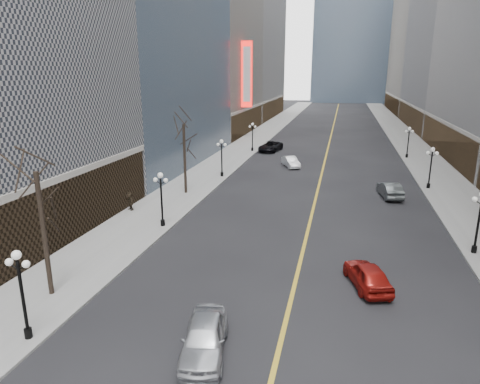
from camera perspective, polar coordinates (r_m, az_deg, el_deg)
The scene contains 21 objects.
sidewalk_east at distance 73.02m, azimuth 22.64°, elevation 4.74°, with size 6.00×230.00×0.15m, color gray.
sidewalk_west at distance 73.88m, azimuth 0.62°, elevation 6.06°, with size 6.00×230.00×0.15m, color gray.
lane_line at distance 81.98m, azimuth 11.86°, elevation 6.64°, with size 0.25×200.00×0.02m, color gold.
bldg_east_d at distance 153.67m, azimuth 25.62°, elevation 21.27°, with size 26.60×46.60×62.80m.
bldg_west_c at distance 94.54m, azimuth -7.07°, elevation 23.34°, with size 26.60×30.60×50.80m.
streetlamp_east_1 at distance 33.81m, azimuth 29.31°, elevation -2.77°, with size 1.26×0.44×4.52m.
streetlamp_east_2 at distance 50.83m, azimuth 24.13°, elevation 3.50°, with size 1.26×0.44×4.52m.
streetlamp_east_3 at distance 68.35m, azimuth 21.55°, elevation 6.59°, with size 1.26×0.44×4.52m.
streetlamp_west_0 at distance 22.65m, azimuth -27.17°, elevation -11.07°, with size 1.26×0.44×4.52m.
streetlamp_west_1 at distance 35.34m, azimuth -10.46°, elevation -0.23°, with size 1.26×0.44×4.52m.
streetlamp_west_2 at distance 51.86m, azimuth -2.45°, elevation 5.08°, with size 1.26×0.44×4.52m.
streetlamp_west_3 at distance 69.12m, azimuth 1.67°, elevation 7.76°, with size 1.26×0.44×4.52m.
theatre_marquee at distance 83.00m, azimuth 0.93°, elevation 15.39°, with size 2.00×0.55×12.00m.
tree_west_near at distance 25.44m, azimuth -25.30°, elevation 0.05°, with size 3.60×3.60×7.92m.
tree_west_far at distance 44.35m, azimuth -7.49°, elevation 7.53°, with size 3.60×3.60×7.92m.
car_nb_near at distance 20.57m, azimuth -4.78°, elevation -18.75°, with size 1.95×4.84×1.65m, color #B6B9BE.
car_nb_mid at distance 58.48m, azimuth 6.79°, elevation 4.01°, with size 1.49×4.26×1.40m, color silver.
car_nb_far at distance 69.99m, azimuth 4.10°, elevation 6.09°, with size 2.69×5.84×1.62m, color black.
car_sb_mid at distance 27.08m, azimuth 16.63°, elevation -10.54°, with size 1.82×4.51×1.54m, color maroon.
car_sb_far at distance 46.50m, azimuth 19.36°, elevation 0.28°, with size 1.67×4.78×1.58m, color #414748.
ped_west_far at distance 40.62m, azimuth -14.44°, elevation -1.14°, with size 1.62×0.47×1.75m, color #2C2418.
Camera 1 is at (2.24, -1.00, 12.44)m, focal length 32.00 mm.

